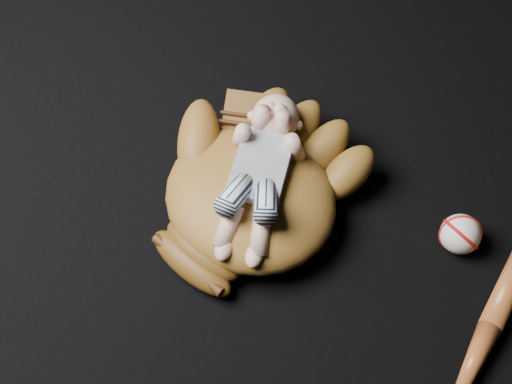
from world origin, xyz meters
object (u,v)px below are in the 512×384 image
newborn_baby (257,178)px  baseball (460,234)px  baseball_bat (484,340)px  baseball_glove (250,193)px

newborn_baby → baseball: bearing=3.3°
baseball_bat → baseball: size_ratio=6.06×
newborn_baby → baseball_bat: bearing=-20.4°
newborn_baby → baseball_bat: size_ratio=0.74×
baseball → newborn_baby: bearing=-165.6°
newborn_baby → baseball: 0.40m
baseball_glove → baseball: baseball_glove is taller
baseball_bat → baseball: bearing=119.6°
baseball_glove → newborn_baby: 0.05m
baseball → baseball_glove: bearing=-164.8°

